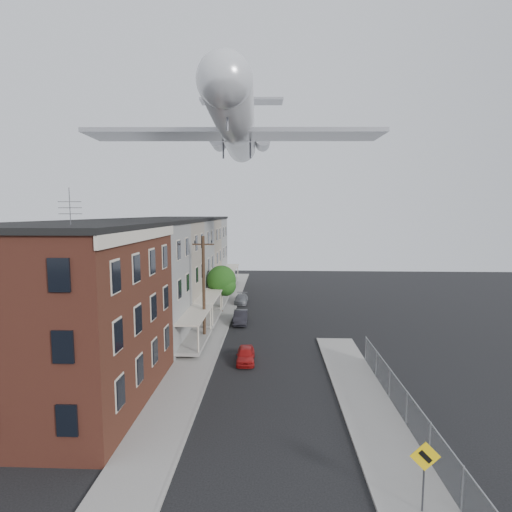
{
  "coord_description": "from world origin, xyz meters",
  "views": [
    {
      "loc": [
        0.1,
        -14.64,
        10.91
      ],
      "look_at": [
        -0.86,
        9.14,
        8.31
      ],
      "focal_mm": 28.0,
      "sensor_mm": 36.0,
      "label": 1
    }
  ],
  "objects": [
    {
      "name": "car_near",
      "position": [
        -1.8,
        13.52,
        0.55
      ],
      "size": [
        1.43,
        3.3,
        1.11
      ],
      "primitive_type": "imported",
      "rotation": [
        0.0,
        0.0,
        0.04
      ],
      "color": "#AA1616",
      "rests_on": "ground"
    },
    {
      "name": "street_tree",
      "position": [
        -5.27,
        27.92,
        3.45
      ],
      "size": [
        3.22,
        3.2,
        5.2
      ],
      "color": "black",
      "rests_on": "ground"
    },
    {
      "name": "ground",
      "position": [
        0.0,
        0.0,
        0.0
      ],
      "size": [
        120.0,
        120.0,
        0.0
      ],
      "primitive_type": "plane",
      "color": "black",
      "rests_on": "ground"
    },
    {
      "name": "curb_left",
      "position": [
        -4.05,
        24.0,
        0.07
      ],
      "size": [
        0.15,
        62.0,
        0.14
      ],
      "primitive_type": "cube",
      "color": "gray",
      "rests_on": "ground"
    },
    {
      "name": "sidewalk_right",
      "position": [
        5.5,
        6.0,
        0.06
      ],
      "size": [
        3.0,
        26.0,
        0.12
      ],
      "primitive_type": "cube",
      "color": "gray",
      "rests_on": "ground"
    },
    {
      "name": "utility_pole",
      "position": [
        -5.6,
        18.0,
        4.67
      ],
      "size": [
        1.8,
        0.26,
        9.0
      ],
      "color": "black",
      "rests_on": "ground"
    },
    {
      "name": "corner_building",
      "position": [
        -12.0,
        7.0,
        5.16
      ],
      "size": [
        10.31,
        12.3,
        12.15
      ],
      "color": "#341410",
      "rests_on": "ground"
    },
    {
      "name": "warning_sign",
      "position": [
        5.6,
        -1.03,
        1.88
      ],
      "size": [
        1.1,
        0.11,
        2.8
      ],
      "color": "#515156",
      "rests_on": "ground"
    },
    {
      "name": "row_house_d",
      "position": [
        -11.96,
        37.5,
        5.13
      ],
      "size": [
        11.98,
        7.0,
        10.3
      ],
      "color": "#6D6656",
      "rests_on": "ground"
    },
    {
      "name": "row_house_c",
      "position": [
        -11.96,
        30.5,
        5.13
      ],
      "size": [
        11.98,
        7.0,
        10.3
      ],
      "color": "slate",
      "rests_on": "ground"
    },
    {
      "name": "curb_right",
      "position": [
        4.05,
        6.0,
        0.07
      ],
      "size": [
        0.15,
        26.0,
        0.14
      ],
      "primitive_type": "cube",
      "color": "gray",
      "rests_on": "ground"
    },
    {
      "name": "sidewalk_left",
      "position": [
        -5.5,
        24.0,
        0.06
      ],
      "size": [
        3.0,
        62.0,
        0.12
      ],
      "primitive_type": "cube",
      "color": "gray",
      "rests_on": "ground"
    },
    {
      "name": "car_far",
      "position": [
        -3.6,
        32.5,
        0.54
      ],
      "size": [
        1.52,
        3.73,
        1.08
      ],
      "primitive_type": "imported",
      "rotation": [
        0.0,
        0.0,
        0.0
      ],
      "color": "slate",
      "rests_on": "ground"
    },
    {
      "name": "chainlink_fence",
      "position": [
        7.0,
        5.0,
        1.0
      ],
      "size": [
        0.06,
        18.06,
        1.9
      ],
      "color": "gray",
      "rests_on": "ground"
    },
    {
      "name": "row_house_b",
      "position": [
        -11.96,
        23.5,
        5.13
      ],
      "size": [
        11.98,
        7.0,
        10.3
      ],
      "color": "#6D6656",
      "rests_on": "ground"
    },
    {
      "name": "airplane",
      "position": [
        -3.05,
        21.03,
        18.33
      ],
      "size": [
        24.11,
        27.53,
        7.99
      ],
      "color": "silver",
      "rests_on": "ground"
    },
    {
      "name": "row_house_e",
      "position": [
        -11.96,
        44.5,
        5.13
      ],
      "size": [
        11.98,
        7.0,
        10.3
      ],
      "color": "slate",
      "rests_on": "ground"
    },
    {
      "name": "row_house_a",
      "position": [
        -11.96,
        16.5,
        5.13
      ],
      "size": [
        11.98,
        7.0,
        10.3
      ],
      "color": "slate",
      "rests_on": "ground"
    },
    {
      "name": "car_mid",
      "position": [
        -2.98,
        23.79,
        0.63
      ],
      "size": [
        1.43,
        3.83,
        1.25
      ],
      "primitive_type": "imported",
      "rotation": [
        0.0,
        0.0,
        0.03
      ],
      "color": "black",
      "rests_on": "ground"
    }
  ]
}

